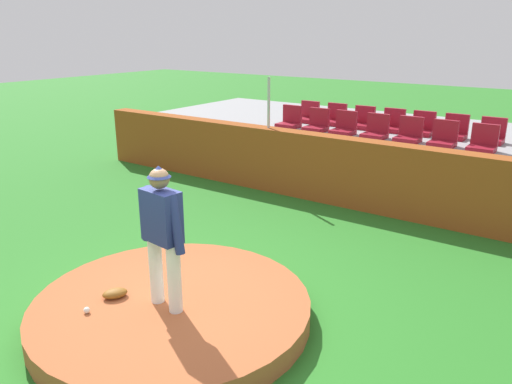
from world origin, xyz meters
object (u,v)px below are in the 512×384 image
stadium_chair_0 (290,120)px  stadium_chair_12 (455,131)px  stadium_chair_4 (409,134)px  stadium_chair_5 (443,138)px  fielding_glove (115,293)px  stadium_chair_11 (422,127)px  pitcher (162,228)px  stadium_chair_1 (317,124)px  stadium_chair_7 (308,115)px  stadium_chair_10 (392,124)px  stadium_chair_8 (335,118)px  baseball (87,310)px  stadium_chair_2 (344,127)px  stadium_chair_9 (363,121)px  stadium_chair_13 (492,135)px  stadium_chair_6 (483,143)px  stadium_chair_3 (376,130)px

stadium_chair_0 → stadium_chair_12: size_ratio=1.00×
stadium_chair_4 → stadium_chair_5: size_ratio=1.00×
fielding_glove → stadium_chair_11: size_ratio=0.60×
pitcher → fielding_glove: pitcher is taller
fielding_glove → stadium_chair_0: stadium_chair_0 is taller
stadium_chair_1 → stadium_chair_7: (-0.75, 0.91, 0.00)m
stadium_chair_10 → stadium_chair_12: bearing=179.6°
stadium_chair_8 → stadium_chair_10: (1.43, -0.02, 0.00)m
fielding_glove → baseball: bearing=-147.6°
stadium_chair_4 → stadium_chair_2: bearing=1.8°
fielding_glove → stadium_chair_10: stadium_chair_10 is taller
stadium_chair_9 → stadium_chair_11: size_ratio=1.00×
stadium_chair_0 → baseball: bearing=102.4°
stadium_chair_4 → stadium_chair_7: size_ratio=1.00×
fielding_glove → stadium_chair_9: size_ratio=0.60×
stadium_chair_5 → stadium_chair_9: bearing=-23.2°
stadium_chair_13 → stadium_chair_9: bearing=-0.1°
stadium_chair_11 → stadium_chair_9: bearing=0.6°
stadium_chair_4 → stadium_chair_9: bearing=-31.8°
stadium_chair_12 → pitcher: bearing=79.6°
fielding_glove → stadium_chair_11: stadium_chair_11 is taller
stadium_chair_9 → stadium_chair_12: (2.05, 0.01, 0.00)m
stadium_chair_2 → stadium_chair_12: size_ratio=1.00×
stadium_chair_1 → stadium_chair_12: (2.77, 0.91, 0.00)m
stadium_chair_6 → stadium_chair_8: 3.65m
stadium_chair_4 → stadium_chair_10: 1.10m
stadium_chair_7 → stadium_chair_10: bearing=-179.8°
stadium_chair_0 → stadium_chair_10: size_ratio=1.00×
stadium_chair_3 → stadium_chair_12: (1.38, 0.90, 0.00)m
stadium_chair_10 → stadium_chair_5: bearing=146.4°
stadium_chair_4 → fielding_glove: bearing=78.8°
stadium_chair_8 → stadium_chair_9: 0.73m
stadium_chair_0 → stadium_chair_1: size_ratio=1.00×
stadium_chair_9 → stadium_chair_13: (2.77, -0.01, 0.00)m
fielding_glove → stadium_chair_13: 7.96m
stadium_chair_3 → stadium_chair_2: bearing=0.6°
stadium_chair_8 → pitcher: bearing=101.4°
stadium_chair_6 → stadium_chair_11: size_ratio=1.00×
stadium_chair_2 → stadium_chair_7: bearing=-32.7°
stadium_chair_6 → stadium_chair_9: bearing=-18.0°
stadium_chair_7 → stadium_chair_11: (2.83, 0.00, 0.00)m
stadium_chair_4 → stadium_chair_9: same height
stadium_chair_2 → stadium_chair_9: bearing=-93.0°
stadium_chair_3 → stadium_chair_4: bearing=-177.1°
stadium_chair_10 → stadium_chair_11: size_ratio=1.00×
baseball → fielding_glove: size_ratio=0.25×
stadium_chair_6 → stadium_chair_11: same height
stadium_chair_5 → stadium_chair_3: bearing=0.0°
stadium_chair_2 → stadium_chair_9: (0.05, 0.90, 0.00)m
fielding_glove → stadium_chair_7: stadium_chair_7 is taller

